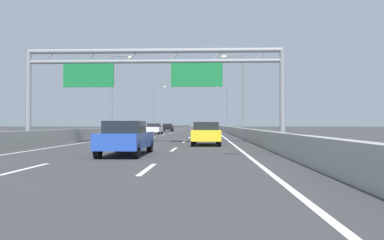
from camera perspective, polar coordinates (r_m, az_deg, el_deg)
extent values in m
plane|color=#38383A|center=(98.91, 0.22, -1.39)|extent=(260.00, 260.00, 0.00)
cube|color=white|center=(12.61, -23.07, -6.58)|extent=(0.16, 3.00, 0.01)
cube|color=white|center=(21.07, -12.50, -4.20)|extent=(0.16, 3.00, 0.01)
cube|color=white|center=(29.85, -8.08, -3.15)|extent=(0.16, 3.00, 0.01)
cube|color=white|center=(38.73, -5.68, -2.57)|extent=(0.16, 3.00, 0.01)
cube|color=white|center=(47.65, -4.18, -2.21)|extent=(0.16, 3.00, 0.01)
cube|color=white|center=(56.60, -3.16, -1.96)|extent=(0.16, 3.00, 0.01)
cube|color=white|center=(65.57, -2.41, -1.78)|extent=(0.16, 3.00, 0.01)
cube|color=white|center=(74.54, -1.84, -1.64)|extent=(0.16, 3.00, 0.01)
cube|color=white|center=(83.52, -1.40, -1.53)|extent=(0.16, 3.00, 0.01)
cube|color=white|center=(92.50, -1.04, -1.44)|extent=(0.16, 3.00, 0.01)
cube|color=white|center=(101.48, -0.75, -1.37)|extent=(0.16, 3.00, 0.01)
cube|color=white|center=(110.47, -0.50, -1.31)|extent=(0.16, 3.00, 0.01)
cube|color=white|center=(119.46, -0.29, -1.26)|extent=(0.16, 3.00, 0.01)
cube|color=white|center=(128.45, -0.11, -1.21)|extent=(0.16, 3.00, 0.01)
cube|color=white|center=(137.44, 0.05, -1.17)|extent=(0.16, 3.00, 0.01)
cube|color=white|center=(146.44, 0.19, -1.14)|extent=(0.16, 3.00, 0.01)
cube|color=white|center=(155.43, 0.31, -1.11)|extent=(0.16, 3.00, 0.01)
cube|color=white|center=(11.55, -6.57, -7.19)|extent=(0.16, 3.00, 0.01)
cube|color=white|center=(20.45, -2.67, -4.32)|extent=(0.16, 3.00, 0.01)
cube|color=white|center=(29.42, -1.16, -3.20)|extent=(0.16, 3.00, 0.01)
cube|color=white|center=(38.40, -0.35, -2.59)|extent=(0.16, 3.00, 0.01)
cube|color=white|center=(47.38, 0.15, -2.22)|extent=(0.16, 3.00, 0.01)
cube|color=white|center=(56.38, 0.49, -1.97)|extent=(0.16, 3.00, 0.01)
cube|color=white|center=(65.37, 0.74, -1.78)|extent=(0.16, 3.00, 0.01)
cube|color=white|center=(74.37, 0.93, -1.64)|extent=(0.16, 3.00, 0.01)
cube|color=white|center=(83.36, 1.07, -1.53)|extent=(0.16, 3.00, 0.01)
cube|color=white|center=(92.36, 1.19, -1.44)|extent=(0.16, 3.00, 0.01)
cube|color=white|center=(101.36, 1.29, -1.37)|extent=(0.16, 3.00, 0.01)
cube|color=white|center=(110.36, 1.37, -1.31)|extent=(0.16, 3.00, 0.01)
cube|color=white|center=(119.35, 1.44, -1.26)|extent=(0.16, 3.00, 0.01)
cube|color=white|center=(128.35, 1.50, -1.21)|extent=(0.16, 3.00, 0.01)
cube|color=white|center=(137.35, 1.55, -1.17)|extent=(0.16, 3.00, 0.01)
cube|color=white|center=(146.35, 1.59, -1.14)|extent=(0.16, 3.00, 0.01)
cube|color=white|center=(155.35, 1.63, -1.11)|extent=(0.16, 3.00, 0.01)
cube|color=white|center=(87.29, -3.51, -1.49)|extent=(0.16, 176.00, 0.01)
cube|color=white|center=(86.86, 3.40, -1.49)|extent=(0.16, 176.00, 0.01)
cube|color=#9E9E99|center=(109.34, -3.21, -1.07)|extent=(0.45, 220.00, 0.95)
cube|color=#9E9E99|center=(108.89, 4.04, -1.07)|extent=(0.45, 220.00, 0.95)
cylinder|color=gray|center=(28.32, -22.89, 3.02)|extent=(0.36, 0.36, 6.20)
cylinder|color=gray|center=(26.11, 13.13, 3.29)|extent=(0.36, 0.36, 6.20)
cylinder|color=gray|center=(26.28, -5.64, 10.07)|extent=(16.93, 0.32, 0.32)
cylinder|color=gray|center=(26.16, -5.64, 8.56)|extent=(16.93, 0.26, 0.26)
cylinder|color=gray|center=(28.06, -20.23, 8.69)|extent=(0.74, 0.10, 0.74)
cylinder|color=gray|center=(27.12, -14.64, 9.00)|extent=(0.74, 0.10, 0.74)
cylinder|color=gray|center=(26.45, -8.71, 9.23)|extent=(0.74, 0.10, 0.74)
cylinder|color=gray|center=(26.07, -2.52, 9.37)|extent=(0.74, 0.10, 0.74)
cylinder|color=gray|center=(25.99, 3.78, 9.40)|extent=(0.74, 0.10, 0.74)
cylinder|color=gray|center=(26.21, 10.04, 9.32)|extent=(0.74, 0.10, 0.74)
cube|color=#146B33|center=(26.98, -14.94, 6.37)|extent=(3.40, 0.12, 1.60)
cube|color=#146B33|center=(25.80, 0.71, 6.67)|extent=(3.40, 0.12, 1.60)
cylinder|color=slate|center=(46.82, -11.66, 3.58)|extent=(0.20, 0.20, 9.50)
cylinder|color=slate|center=(47.13, -10.34, 9.19)|extent=(2.20, 0.12, 0.12)
cube|color=#F2EAC6|center=(46.89, -9.01, 9.11)|extent=(0.56, 0.28, 0.20)
cylinder|color=slate|center=(45.64, 7.49, 3.68)|extent=(0.20, 0.20, 9.50)
cylinder|color=slate|center=(46.12, 6.11, 9.40)|extent=(2.20, 0.12, 0.12)
cube|color=#F2EAC6|center=(46.05, 4.72, 9.29)|extent=(0.56, 0.28, 0.20)
cylinder|color=slate|center=(82.51, -5.57, 1.76)|extent=(0.20, 0.20, 9.50)
cylinder|color=slate|center=(82.68, -4.81, 4.95)|extent=(2.20, 0.12, 0.12)
cube|color=#F2EAC6|center=(82.54, -4.05, 4.89)|extent=(0.56, 0.28, 0.20)
cylinder|color=slate|center=(81.84, 5.18, 1.78)|extent=(0.20, 0.20, 9.50)
cylinder|color=slate|center=(82.11, 4.41, 4.99)|extent=(2.20, 0.12, 0.12)
cube|color=#F2EAC6|center=(82.07, 3.64, 4.92)|extent=(0.56, 0.28, 0.20)
cube|color=orange|center=(47.98, 2.37, -1.44)|extent=(1.81, 4.45, 0.65)
cube|color=black|center=(48.37, 2.37, -0.73)|extent=(1.60, 1.84, 0.53)
cylinder|color=black|center=(49.67, 1.45, -1.78)|extent=(0.22, 0.64, 0.64)
cylinder|color=black|center=(49.67, 3.29, -1.78)|extent=(0.22, 0.64, 0.64)
cylinder|color=black|center=(46.32, 1.39, -1.87)|extent=(0.22, 0.64, 0.64)
cylinder|color=black|center=(46.32, 3.37, -1.87)|extent=(0.22, 0.64, 0.64)
cube|color=silver|center=(53.01, -5.51, -1.36)|extent=(1.80, 4.63, 0.64)
cube|color=black|center=(52.46, -5.59, -0.76)|extent=(1.58, 2.21, 0.47)
cylinder|color=black|center=(54.87, -6.08, -1.67)|extent=(0.22, 0.64, 0.64)
cylinder|color=black|center=(54.67, -4.44, -1.68)|extent=(0.22, 0.64, 0.64)
cylinder|color=black|center=(51.38, -6.65, -1.74)|extent=(0.22, 0.64, 0.64)
cylinder|color=black|center=(51.16, -4.90, -1.75)|extent=(0.22, 0.64, 0.64)
cube|color=yellow|center=(24.60, 2.09, -2.21)|extent=(1.78, 4.27, 0.65)
cube|color=black|center=(24.71, 2.09, -0.87)|extent=(1.57, 1.79, 0.49)
cylinder|color=black|center=(26.21, 0.40, -2.82)|extent=(0.22, 0.64, 0.64)
cylinder|color=black|center=(26.20, 3.81, -2.82)|extent=(0.22, 0.64, 0.64)
cylinder|color=black|center=(23.04, 0.14, -3.13)|extent=(0.22, 0.64, 0.64)
cylinder|color=black|center=(23.03, 4.02, -3.13)|extent=(0.22, 0.64, 0.64)
cube|color=#2347AD|center=(16.91, -9.60, -2.94)|extent=(1.71, 4.59, 0.64)
cube|color=black|center=(16.60, -9.82, -1.02)|extent=(1.50, 1.88, 0.50)
cylinder|color=black|center=(18.79, -10.73, -3.68)|extent=(0.22, 0.64, 0.64)
cylinder|color=black|center=(18.52, -6.23, -3.74)|extent=(0.22, 0.64, 0.64)
cylinder|color=black|center=(15.42, -13.67, -4.35)|extent=(0.22, 0.64, 0.64)
cylinder|color=black|center=(15.08, -8.20, -4.44)|extent=(0.22, 0.64, 0.64)
cube|color=black|center=(72.38, -3.57, -1.17)|extent=(1.85, 4.17, 0.63)
cube|color=black|center=(72.10, -3.59, -0.73)|extent=(1.63, 1.89, 0.49)
cylinder|color=black|center=(74.00, -4.07, -1.40)|extent=(0.22, 0.64, 0.64)
cylinder|color=black|center=(73.84, -2.82, -1.40)|extent=(0.22, 0.64, 0.64)
cylinder|color=black|center=(70.95, -4.35, -1.43)|extent=(0.22, 0.64, 0.64)
cylinder|color=black|center=(70.78, -3.04, -1.44)|extent=(0.22, 0.64, 0.64)
cube|color=red|center=(95.24, 2.39, -1.03)|extent=(1.73, 4.62, 0.65)
cube|color=black|center=(95.14, 2.39, -0.69)|extent=(1.52, 2.07, 0.50)
cylinder|color=black|center=(97.01, 1.94, -1.22)|extent=(0.22, 0.64, 0.64)
cylinder|color=black|center=(97.01, 2.83, -1.22)|extent=(0.22, 0.64, 0.64)
cylinder|color=black|center=(93.49, 1.93, -1.24)|extent=(0.22, 0.64, 0.64)
cylinder|color=black|center=(93.49, 2.85, -1.24)|extent=(0.22, 0.64, 0.64)
cube|color=#1E7A38|center=(130.65, 0.72, -0.92)|extent=(1.83, 4.38, 0.64)
cube|color=black|center=(130.86, 0.73, -0.68)|extent=(1.61, 2.06, 0.48)
cylinder|color=black|center=(132.31, 0.39, -1.06)|extent=(0.22, 0.64, 0.64)
cylinder|color=black|center=(132.27, 1.09, -1.06)|extent=(0.22, 0.64, 0.64)
cylinder|color=black|center=(129.03, 0.35, -1.07)|extent=(0.22, 0.64, 0.64)
cylinder|color=black|center=(128.99, 1.06, -1.07)|extent=(0.22, 0.64, 0.64)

